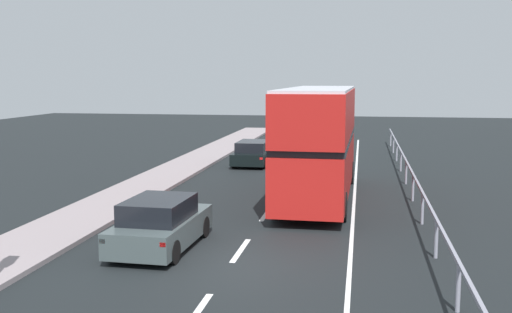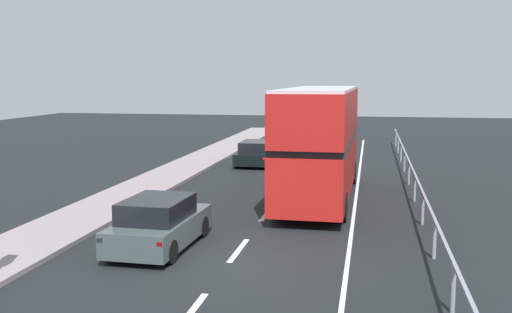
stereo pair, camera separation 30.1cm
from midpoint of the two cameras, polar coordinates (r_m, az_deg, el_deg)
ground_plane at (r=16.15m, az=-2.83°, el=-10.15°), size 74.58×120.00×0.10m
near_sidewalk_kerb at (r=18.36m, az=-21.73°, el=-8.10°), size 2.55×80.00×0.14m
lane_paint_markings at (r=24.21m, az=5.95°, el=-4.05°), size 3.20×46.00×0.01m
bridge_side_railing at (r=24.40m, az=14.26°, el=-2.06°), size 0.10×42.00×1.07m
double_decker_bus_red at (r=23.98m, az=5.58°, el=1.54°), size 2.67×10.48×4.41m
hatchback_car_near at (r=17.46m, az=-9.46°, el=-6.32°), size 1.98×4.19×1.47m
sedan_car_ahead at (r=33.51m, az=-0.51°, el=0.32°), size 1.83×4.41×1.32m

